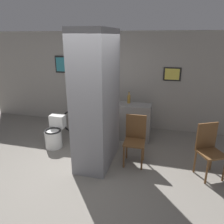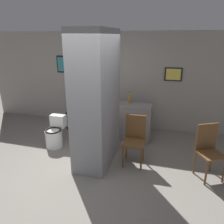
% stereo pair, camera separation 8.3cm
% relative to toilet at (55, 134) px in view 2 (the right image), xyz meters
% --- Properties ---
extents(ground_plane, '(14.00, 14.00, 0.00)m').
position_rel_toilet_xyz_m(ground_plane, '(1.04, -0.95, -0.30)').
color(ground_plane, slate).
extents(wall_back, '(8.00, 0.09, 2.60)m').
position_rel_toilet_xyz_m(wall_back, '(1.04, 1.68, 1.00)').
color(wall_back, gray).
rests_on(wall_back, ground_plane).
extents(pillar_center, '(0.65, 1.23, 2.60)m').
position_rel_toilet_xyz_m(pillar_center, '(1.17, -0.34, 1.00)').
color(pillar_center, gray).
rests_on(pillar_center, ground_plane).
extents(counter_shelf, '(1.31, 0.44, 0.90)m').
position_rel_toilet_xyz_m(counter_shelf, '(1.48, 0.87, 0.15)').
color(counter_shelf, gray).
rests_on(counter_shelf, ground_plane).
extents(toilet, '(0.39, 0.55, 0.70)m').
position_rel_toilet_xyz_m(toilet, '(0.00, 0.00, 0.00)').
color(toilet, white).
rests_on(toilet, ground_plane).
extents(chair_near_pillar, '(0.42, 0.42, 0.99)m').
position_rel_toilet_xyz_m(chair_near_pillar, '(1.92, -0.21, 0.25)').
color(chair_near_pillar, brown).
rests_on(chair_near_pillar, ground_plane).
extents(chair_by_doorway, '(0.55, 0.55, 0.99)m').
position_rel_toilet_xyz_m(chair_by_doorway, '(3.28, -0.29, 0.25)').
color(chair_by_doorway, brown).
rests_on(chair_by_doorway, ground_plane).
extents(bicycle, '(1.59, 0.42, 0.68)m').
position_rel_toilet_xyz_m(bicycle, '(0.59, 0.80, 0.03)').
color(bicycle, black).
rests_on(bicycle, ground_plane).
extents(bottle_tall, '(0.08, 0.08, 0.30)m').
position_rel_toilet_xyz_m(bottle_tall, '(1.57, 0.95, 0.72)').
color(bottle_tall, olive).
rests_on(bottle_tall, counter_shelf).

